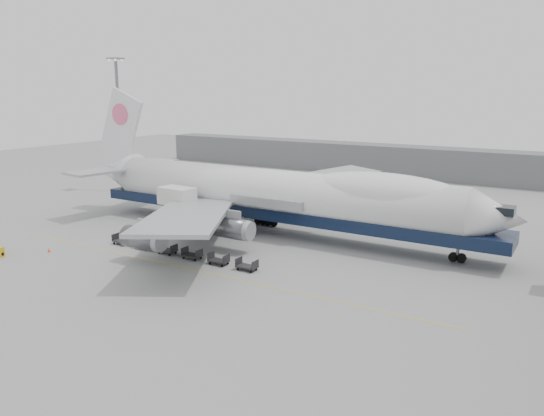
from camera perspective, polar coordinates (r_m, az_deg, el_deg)
The scene contains 13 objects.
ground at distance 64.62m, azimuth -5.45°, elevation -5.05°, with size 260.00×260.00×0.00m, color gray.
apron_line at distance 60.17m, azimuth -8.88°, elevation -6.49°, with size 60.00×0.15×0.01m, color gold.
hangar at distance 129.16m, azimuth 9.70°, elevation 5.29°, with size 110.00×8.00×7.00m, color slate.
floodlight_mast at distance 107.87m, azimuth -16.12°, elevation 9.32°, with size 2.40×2.40×25.43m.
airliner at distance 72.56m, azimuth 0.53°, elevation 1.55°, with size 67.00×55.30×19.98m.
catering_truck at distance 75.71m, azimuth -10.13°, elevation 0.15°, with size 5.67×4.10×6.21m.
traffic_cone at distance 70.91m, azimuth -22.88°, elevation -4.19°, with size 0.38×0.38×0.56m.
dolly_0 at distance 71.18m, azimuth -15.86°, elevation -3.37°, with size 2.30×1.35×1.30m.
dolly_1 at distance 68.46m, azimuth -13.62°, elevation -3.88°, with size 2.30×1.35×1.30m.
dolly_2 at distance 65.86m, azimuth -11.20°, elevation -4.41°, with size 2.30×1.35×1.30m.
dolly_3 at distance 63.39m, azimuth -8.59°, elevation -4.99°, with size 2.30×1.35×1.30m.
dolly_4 at distance 61.07m, azimuth -5.76°, elevation -5.59°, with size 2.30×1.35×1.30m.
dolly_5 at distance 58.91m, azimuth -2.72°, elevation -6.23°, with size 2.30×1.35×1.30m.
Camera 1 is at (37.03, -49.22, 19.52)m, focal length 35.00 mm.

